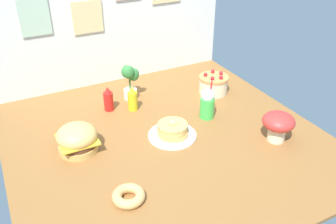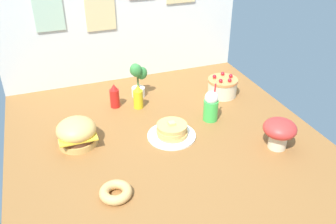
# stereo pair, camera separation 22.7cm
# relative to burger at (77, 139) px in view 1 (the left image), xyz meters

# --- Properties ---
(ground_plane) EXTENTS (1.93, 1.92, 0.02)m
(ground_plane) POSITION_rel_burger_xyz_m (0.53, -0.12, -0.09)
(ground_plane) COLOR brown
(back_wall) EXTENTS (1.93, 0.04, 1.09)m
(back_wall) POSITION_rel_burger_xyz_m (0.53, 0.84, 0.47)
(back_wall) COLOR silver
(back_wall) RESTS_ON ground_plane
(burger) EXTENTS (0.24, 0.24, 0.17)m
(burger) POSITION_rel_burger_xyz_m (0.00, 0.00, 0.00)
(burger) COLOR #DBA859
(burger) RESTS_ON ground_plane
(pancake_stack) EXTENTS (0.31, 0.31, 0.11)m
(pancake_stack) POSITION_rel_burger_xyz_m (0.57, -0.13, -0.04)
(pancake_stack) COLOR white
(pancake_stack) RESTS_ON ground_plane
(layer_cake) EXTENTS (0.23, 0.23, 0.17)m
(layer_cake) POSITION_rel_burger_xyz_m (1.14, 0.27, -0.01)
(layer_cake) COLOR beige
(layer_cake) RESTS_ON ground_plane
(ketchup_bottle) EXTENTS (0.07, 0.07, 0.18)m
(ketchup_bottle) POSITION_rel_burger_xyz_m (0.32, 0.38, 0.00)
(ketchup_bottle) COLOR red
(ketchup_bottle) RESTS_ON ground_plane
(mustard_bottle) EXTENTS (0.07, 0.07, 0.18)m
(mustard_bottle) POSITION_rel_burger_xyz_m (0.48, 0.30, 0.00)
(mustard_bottle) COLOR yellow
(mustard_bottle) RESTS_ON ground_plane
(cream_soda_cup) EXTENTS (0.10, 0.10, 0.27)m
(cream_soda_cup) POSITION_rel_burger_xyz_m (0.90, -0.03, 0.02)
(cream_soda_cup) COLOR green
(cream_soda_cup) RESTS_ON ground_plane
(donut_pink_glaze) EXTENTS (0.17, 0.17, 0.05)m
(donut_pink_glaze) POSITION_rel_burger_xyz_m (0.11, -0.53, -0.06)
(donut_pink_glaze) COLOR tan
(donut_pink_glaze) RESTS_ON ground_plane
(potted_plant) EXTENTS (0.13, 0.11, 0.28)m
(potted_plant) POSITION_rel_burger_xyz_m (0.53, 0.47, 0.07)
(potted_plant) COLOR white
(potted_plant) RESTS_ON ground_plane
(mushroom_stool) EXTENTS (0.20, 0.20, 0.19)m
(mushroom_stool) POSITION_rel_burger_xyz_m (1.14, -0.46, 0.04)
(mushroom_stool) COLOR beige
(mushroom_stool) RESTS_ON ground_plane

